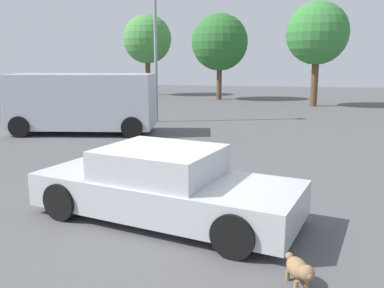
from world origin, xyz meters
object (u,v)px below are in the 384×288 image
Objects in this scene: light_post_near at (155,13)px; sedan_foreground at (164,186)px; van_white at (82,102)px; dog at (299,269)px.

sedan_foreground is at bearing -71.57° from light_post_near.
van_white is 5.24m from light_post_near.
dog is at bearing -25.55° from sedan_foreground.
light_post_near is (1.77, 3.47, 3.50)m from van_white.
dog is 0.10× the size of van_white.
light_post_near is (-5.83, 12.71, 4.47)m from dog.
dog is (2.18, -1.76, -0.34)m from sedan_foreground.
van_white reaches higher than sedan_foreground.
sedan_foreground is 0.87× the size of van_white.
light_post_near reaches higher than dog.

